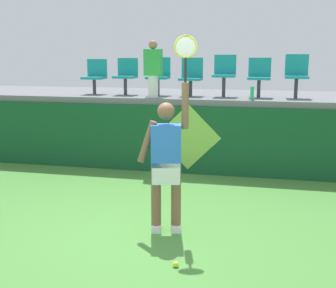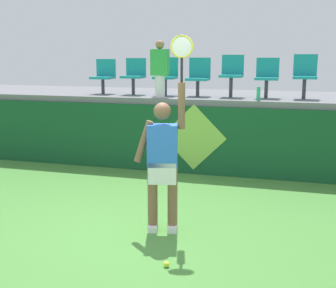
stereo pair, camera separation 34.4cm
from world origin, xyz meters
name	(u,v)px [view 1 (the left image)]	position (x,y,z in m)	size (l,w,h in m)	color
ground_plane	(136,236)	(0.00, 0.00, 0.00)	(40.00, 40.00, 0.00)	#478438
court_back_wall	(184,139)	(0.00, 3.24, 0.66)	(13.26, 0.20, 1.32)	#144C28
spectator_platform	(195,96)	(0.00, 4.47, 1.38)	(13.26, 2.57, 0.12)	slate
tennis_player	(166,160)	(0.34, 0.30, 0.95)	(0.74, 0.34, 2.51)	white
tennis_ball	(176,264)	(0.67, -0.70, 0.03)	(0.07, 0.07, 0.07)	#D1E533
water_bottle	(252,93)	(1.27, 3.35, 1.56)	(0.07, 0.07, 0.25)	#26B272
stadium_chair_0	(95,75)	(-2.07, 3.92, 1.84)	(0.44, 0.42, 0.74)	#38383D
stadium_chair_1	(126,74)	(-1.37, 3.92, 1.87)	(0.44, 0.42, 0.76)	#38383D
stadium_chair_2	(159,74)	(-0.67, 3.92, 1.87)	(0.44, 0.42, 0.78)	#38383D
stadium_chair_3	(191,75)	(0.01, 3.92, 1.86)	(0.44, 0.42, 0.77)	#38383D
stadium_chair_4	(224,73)	(0.69, 3.92, 1.91)	(0.44, 0.42, 0.83)	#38383D
stadium_chair_5	(259,75)	(1.37, 3.92, 1.87)	(0.44, 0.42, 0.77)	#38383D
stadium_chair_6	(297,73)	(2.08, 3.92, 1.91)	(0.44, 0.42, 0.84)	#38383D
spectator_0	(153,68)	(-0.67, 3.47, 2.01)	(0.34, 0.20, 1.11)	white
wall_signage_mount	(188,174)	(0.10, 3.13, 0.00)	(1.27, 0.01, 1.36)	#144C28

